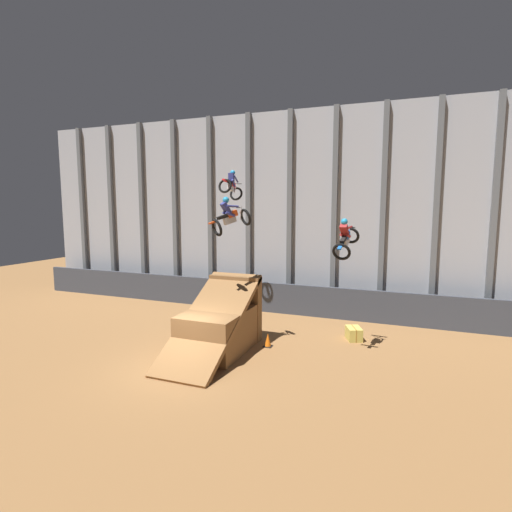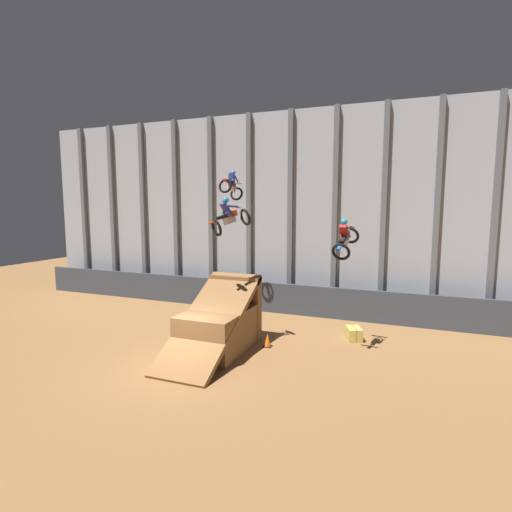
{
  "view_description": "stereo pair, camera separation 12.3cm",
  "coord_description": "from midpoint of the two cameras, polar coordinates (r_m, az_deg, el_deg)",
  "views": [
    {
      "loc": [
        7.77,
        -12.28,
        5.96
      ],
      "look_at": [
        1.04,
        4.96,
        3.63
      ],
      "focal_mm": 28.0,
      "sensor_mm": 36.0,
      "label": 1
    },
    {
      "loc": [
        7.89,
        -12.23,
        5.96
      ],
      "look_at": [
        1.04,
        4.96,
        3.63
      ],
      "focal_mm": 28.0,
      "sensor_mm": 36.0,
      "label": 2
    }
  ],
  "objects": [
    {
      "name": "rider_bike_right_air",
      "position": [
        16.17,
        12.47,
        2.47
      ],
      "size": [
        0.92,
        1.89,
        1.67
      ],
      "rotation": [
        0.4,
        0.0,
        -0.12
      ],
      "color": "black"
    },
    {
      "name": "lower_barrier",
      "position": [
        22.76,
        0.65,
        -5.83
      ],
      "size": [
        31.36,
        0.2,
        1.68
      ],
      "color": "#383D47",
      "rests_on": "ground_plane"
    },
    {
      "name": "hay_bale_trackside",
      "position": [
        18.72,
        13.61,
        -10.7
      ],
      "size": [
        0.89,
        1.06,
        0.57
      ],
      "rotation": [
        0.0,
        0.0,
        1.95
      ],
      "color": "#CCB751",
      "rests_on": "ground_plane"
    },
    {
      "name": "traffic_cone_near_ramp",
      "position": [
        17.37,
        1.5,
        -11.92
      ],
      "size": [
        0.36,
        0.36,
        0.58
      ],
      "color": "black",
      "rests_on": "ground_plane"
    },
    {
      "name": "dirt_ramp",
      "position": [
        17.0,
        -5.19,
        -9.73
      ],
      "size": [
        2.37,
        5.36,
        3.04
      ],
      "color": "brown",
      "rests_on": "ground_plane"
    },
    {
      "name": "ground_plane",
      "position": [
        15.72,
        -10.77,
        -15.25
      ],
      "size": [
        60.0,
        60.0,
        0.0
      ],
      "primitive_type": "plane",
      "color": "olive"
    },
    {
      "name": "rider_bike_left_air",
      "position": [
        21.02,
        -3.74,
        10.0
      ],
      "size": [
        0.73,
        1.71,
        1.61
      ],
      "rotation": [
        -0.25,
        0.0,
        -0.0
      ],
      "color": "black"
    },
    {
      "name": "rider_bike_center_air",
      "position": [
        16.35,
        -3.99,
        5.57
      ],
      "size": [
        1.57,
        1.77,
        1.63
      ],
      "rotation": [
        0.29,
        0.0,
        -0.63
      ],
      "color": "black"
    },
    {
      "name": "arena_back_wall",
      "position": [
        23.42,
        1.82,
        6.37
      ],
      "size": [
        32.0,
        0.4,
        11.27
      ],
      "color": "#A3A8B2",
      "rests_on": "ground_plane"
    }
  ]
}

